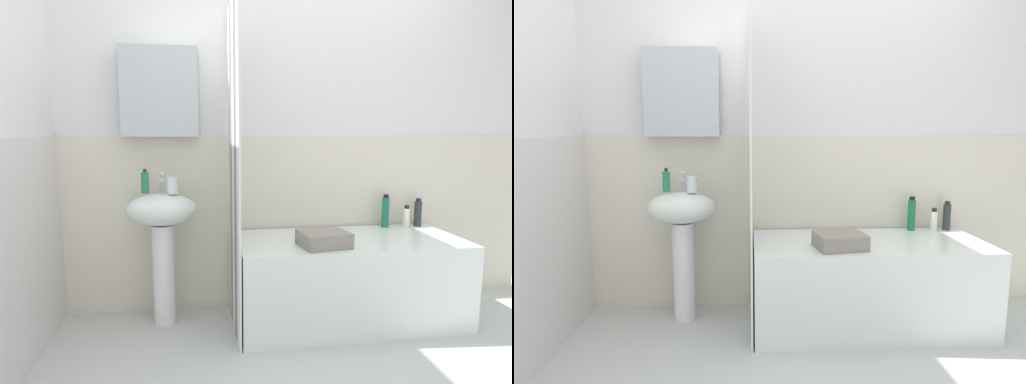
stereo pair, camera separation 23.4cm
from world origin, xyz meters
TOP-DOWN VIEW (x-y plane):
  - wall_back_tiled at (-0.05, 1.26)m, footprint 3.60×0.18m
  - sink at (-0.88, 1.03)m, footprint 0.44×0.34m
  - faucet at (-0.88, 1.11)m, footprint 0.03×0.12m
  - soap_dispenser at (-0.97, 1.06)m, footprint 0.05×0.05m
  - toothbrush_cup at (-0.81, 1.01)m, footprint 0.07×0.07m
  - bathtub at (0.30, 0.90)m, footprint 1.44×0.65m
  - shower_curtain at (-0.43, 0.90)m, footprint 0.01×0.65m
  - body_wash_bottle at (0.92, 1.15)m, footprint 0.05×0.05m
  - conditioner_bottle at (0.82, 1.12)m, footprint 0.05×0.05m
  - lotion_bottle at (0.67, 1.15)m, footprint 0.05×0.05m
  - towel_folded at (0.08, 0.73)m, footprint 0.31×0.27m

SIDE VIEW (x-z plane):
  - bathtub at x=0.30m, z-range 0.00..0.55m
  - towel_folded at x=0.08m, z-range 0.55..0.64m
  - sink at x=-0.88m, z-range 0.20..1.05m
  - conditioner_bottle at x=0.82m, z-range 0.55..0.71m
  - body_wash_bottle at x=0.92m, z-range 0.55..0.75m
  - lotion_bottle at x=0.67m, z-range 0.55..0.78m
  - toothbrush_cup at x=-0.81m, z-range 0.85..0.95m
  - faucet at x=-0.88m, z-range 0.85..0.97m
  - soap_dispenser at x=-0.97m, z-range 0.84..0.99m
  - shower_curtain at x=-0.43m, z-range 0.00..2.00m
  - wall_back_tiled at x=-0.05m, z-range -0.06..2.34m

